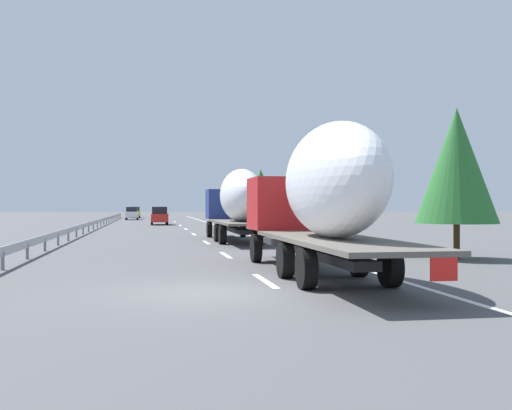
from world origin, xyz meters
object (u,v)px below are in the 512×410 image
Objects in this scene: truck_lead at (237,201)px; truck_trailing at (321,193)px; road_sign at (237,203)px; car_white_van at (132,213)px; car_red_compact at (159,216)px; car_yellow_coupe at (135,212)px.

truck_trailing is at bearing 180.00° from truck_lead.
truck_lead is at bearing 171.84° from road_sign.
car_white_van is (71.29, 7.35, -1.53)m from truck_trailing.
car_yellow_coupe is (35.51, 3.35, -0.04)m from car_red_compact.
truck_trailing is 71.68m from car_white_van.
car_white_van is 1.28× the size of road_sign.
car_white_van is at bearing 8.66° from car_red_compact.
car_red_compact is at bearing 7.13° from truck_lead.
truck_trailing is at bearing 175.46° from road_sign.
car_yellow_coupe is (66.57, 7.24, -1.41)m from truck_lead.
road_sign is at bearing -162.02° from car_white_van.
road_sign is (39.08, -3.10, -0.14)m from truck_trailing.
truck_lead is 2.95× the size of car_yellow_coupe.
truck_trailing is (-17.46, 0.00, 0.13)m from truck_lead.
truck_lead is 66.98m from car_yellow_coupe.
car_red_compact is (31.07, 3.88, -1.37)m from truck_lead.
road_sign is at bearing -8.16° from truck_lead.
truck_lead is 3.14× the size of car_white_van.
truck_trailing reaches higher than truck_lead.
truck_trailing is 2.92× the size of car_red_compact.
car_red_compact is 1.40× the size of road_sign.
car_white_van is (53.83, 7.35, -1.40)m from truck_lead.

